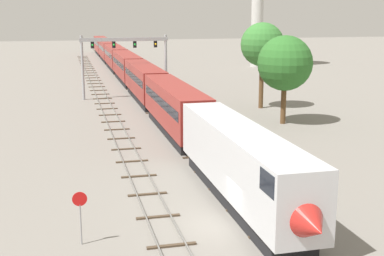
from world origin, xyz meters
The scene contains 8 objects.
ground_plane centered at (0.00, 0.00, 0.00)m, with size 400.00×400.00×0.00m, color gray.
track_main centered at (2.00, 60.00, 0.07)m, with size 2.60×200.00×0.16m.
track_near centered at (-3.50, 40.00, 0.07)m, with size 2.60×160.00×0.16m.
passenger_train centered at (2.00, 63.59, 2.61)m, with size 3.04×139.81×4.80m.
signal_gantry centered at (-0.25, 45.90, 6.35)m, with size 12.10×0.49×8.73m.
stop_sign centered at (-8.00, -0.64, 1.87)m, with size 0.76×0.08×2.88m.
trackside_tree_left centered at (15.33, 34.27, 7.85)m, with size 5.35×5.35×10.59m.
trackside_tree_mid centered at (14.28, 24.94, 6.49)m, with size 5.85×5.85×9.45m.
Camera 1 is at (-8.42, -26.55, 11.85)m, focal length 48.98 mm.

